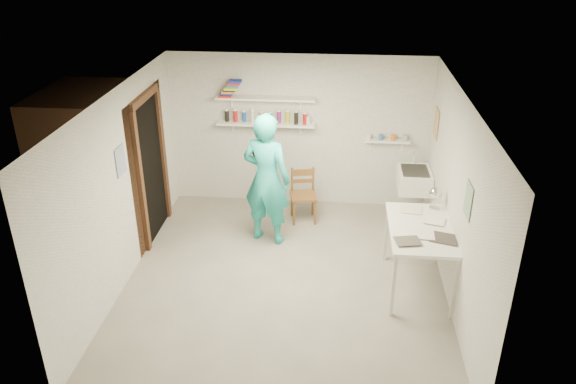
# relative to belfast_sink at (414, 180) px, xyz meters

# --- Properties ---
(floor) EXTENTS (4.00, 4.50, 0.02)m
(floor) POSITION_rel_belfast_sink_xyz_m (-1.75, -1.70, -0.71)
(floor) COLOR slate
(floor) RESTS_ON ground
(ceiling) EXTENTS (4.00, 4.50, 0.02)m
(ceiling) POSITION_rel_belfast_sink_xyz_m (-1.75, -1.70, 1.71)
(ceiling) COLOR silver
(ceiling) RESTS_ON wall_back
(wall_back) EXTENTS (4.00, 0.02, 2.40)m
(wall_back) POSITION_rel_belfast_sink_xyz_m (-1.75, 0.56, 0.50)
(wall_back) COLOR silver
(wall_back) RESTS_ON ground
(wall_front) EXTENTS (4.00, 0.02, 2.40)m
(wall_front) POSITION_rel_belfast_sink_xyz_m (-1.75, -3.96, 0.50)
(wall_front) COLOR silver
(wall_front) RESTS_ON ground
(wall_left) EXTENTS (0.02, 4.50, 2.40)m
(wall_left) POSITION_rel_belfast_sink_xyz_m (-3.76, -1.70, 0.50)
(wall_left) COLOR silver
(wall_left) RESTS_ON ground
(wall_right) EXTENTS (0.02, 4.50, 2.40)m
(wall_right) POSITION_rel_belfast_sink_xyz_m (0.26, -1.70, 0.50)
(wall_right) COLOR silver
(wall_right) RESTS_ON ground
(doorway_recess) EXTENTS (0.02, 0.90, 2.00)m
(doorway_recess) POSITION_rel_belfast_sink_xyz_m (-3.74, -0.65, 0.30)
(doorway_recess) COLOR black
(doorway_recess) RESTS_ON wall_left
(corridor_box) EXTENTS (1.40, 1.50, 2.10)m
(corridor_box) POSITION_rel_belfast_sink_xyz_m (-4.45, -0.65, 0.35)
(corridor_box) COLOR brown
(corridor_box) RESTS_ON ground
(door_lintel) EXTENTS (0.06, 1.05, 0.10)m
(door_lintel) POSITION_rel_belfast_sink_xyz_m (-3.72, -0.65, 1.35)
(door_lintel) COLOR brown
(door_lintel) RESTS_ON wall_left
(door_jamb_near) EXTENTS (0.06, 0.10, 2.00)m
(door_jamb_near) POSITION_rel_belfast_sink_xyz_m (-3.72, -1.15, 0.30)
(door_jamb_near) COLOR brown
(door_jamb_near) RESTS_ON ground
(door_jamb_far) EXTENTS (0.06, 0.10, 2.00)m
(door_jamb_far) POSITION_rel_belfast_sink_xyz_m (-3.72, -0.15, 0.30)
(door_jamb_far) COLOR brown
(door_jamb_far) RESTS_ON ground
(shelf_lower) EXTENTS (1.50, 0.22, 0.03)m
(shelf_lower) POSITION_rel_belfast_sink_xyz_m (-2.25, 0.43, 0.65)
(shelf_lower) COLOR white
(shelf_lower) RESTS_ON wall_back
(shelf_upper) EXTENTS (1.50, 0.22, 0.03)m
(shelf_upper) POSITION_rel_belfast_sink_xyz_m (-2.25, 0.43, 1.05)
(shelf_upper) COLOR white
(shelf_upper) RESTS_ON wall_back
(ledge_shelf) EXTENTS (0.70, 0.14, 0.03)m
(ledge_shelf) POSITION_rel_belfast_sink_xyz_m (-0.40, 0.47, 0.42)
(ledge_shelf) COLOR white
(ledge_shelf) RESTS_ON wall_back
(poster_left) EXTENTS (0.01, 0.28, 0.36)m
(poster_left) POSITION_rel_belfast_sink_xyz_m (-3.74, -1.65, 0.85)
(poster_left) COLOR #334C7F
(poster_left) RESTS_ON wall_left
(poster_right_a) EXTENTS (0.01, 0.34, 0.42)m
(poster_right_a) POSITION_rel_belfast_sink_xyz_m (0.24, 0.10, 0.85)
(poster_right_a) COLOR #995933
(poster_right_a) RESTS_ON wall_right
(poster_right_b) EXTENTS (0.01, 0.30, 0.38)m
(poster_right_b) POSITION_rel_belfast_sink_xyz_m (0.24, -2.25, 0.80)
(poster_right_b) COLOR #3F724C
(poster_right_b) RESTS_ON wall_right
(belfast_sink) EXTENTS (0.48, 0.60, 0.30)m
(belfast_sink) POSITION_rel_belfast_sink_xyz_m (0.00, 0.00, 0.00)
(belfast_sink) COLOR white
(belfast_sink) RESTS_ON wall_right
(man) EXTENTS (0.80, 0.64, 1.89)m
(man) POSITION_rel_belfast_sink_xyz_m (-2.10, -0.71, 0.25)
(man) COLOR #22ABA4
(man) RESTS_ON ground
(wall_clock) EXTENTS (0.33, 0.14, 0.34)m
(wall_clock) POSITION_rel_belfast_sink_xyz_m (-2.17, -0.50, 0.56)
(wall_clock) COLOR #C8AC88
(wall_clock) RESTS_ON man
(wooden_chair) EXTENTS (0.44, 0.43, 0.82)m
(wooden_chair) POSITION_rel_belfast_sink_xyz_m (-1.62, -0.10, -0.29)
(wooden_chair) COLOR brown
(wooden_chair) RESTS_ON ground
(work_table) EXTENTS (0.77, 1.28, 0.85)m
(work_table) POSITION_rel_belfast_sink_xyz_m (-0.11, -1.71, -0.27)
(work_table) COLOR silver
(work_table) RESTS_ON ground
(desk_lamp) EXTENTS (0.16, 0.16, 0.16)m
(desk_lamp) POSITION_rel_belfast_sink_xyz_m (0.10, -1.20, 0.37)
(desk_lamp) COLOR silver
(desk_lamp) RESTS_ON work_table
(spray_cans) EXTENTS (1.32, 0.06, 0.17)m
(spray_cans) POSITION_rel_belfast_sink_xyz_m (-2.25, 0.43, 0.75)
(spray_cans) COLOR black
(spray_cans) RESTS_ON shelf_lower
(book_stack) EXTENTS (0.34, 0.14, 0.25)m
(book_stack) POSITION_rel_belfast_sink_xyz_m (-2.77, 0.43, 1.19)
(book_stack) COLOR red
(book_stack) RESTS_ON shelf_upper
(ledge_pots) EXTENTS (0.48, 0.07, 0.09)m
(ledge_pots) POSITION_rel_belfast_sink_xyz_m (-0.40, 0.47, 0.48)
(ledge_pots) COLOR silver
(ledge_pots) RESTS_ON ledge_shelf
(papers) EXTENTS (0.30, 0.22, 0.03)m
(papers) POSITION_rel_belfast_sink_xyz_m (-0.11, -1.71, 0.16)
(papers) COLOR silver
(papers) RESTS_ON work_table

